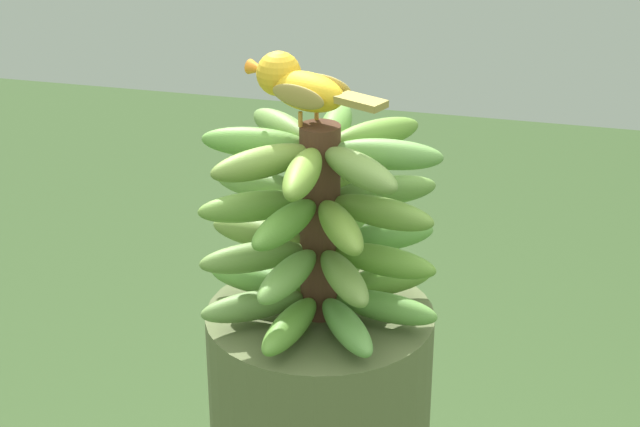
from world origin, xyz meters
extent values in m
cylinder|color=#4C2D1E|center=(0.00, 0.00, 1.28)|extent=(0.05, 0.05, 0.24)
ellipsoid|color=olive|center=(-0.07, -0.05, 1.19)|extent=(0.12, 0.10, 0.03)
ellipsoid|color=#5D8F39|center=(-0.01, -0.08, 1.19)|extent=(0.06, 0.13, 0.03)
ellipsoid|color=olive|center=(0.05, -0.07, 1.19)|extent=(0.10, 0.12, 0.03)
ellipsoid|color=#629D3F|center=(0.08, -0.01, 1.19)|extent=(0.13, 0.06, 0.03)
ellipsoid|color=#6A9046|center=(0.07, 0.05, 1.19)|extent=(0.12, 0.10, 0.03)
ellipsoid|color=#5D9134|center=(0.01, 0.08, 1.19)|extent=(0.06, 0.13, 0.03)
ellipsoid|color=#5F9444|center=(-0.05, 0.07, 1.19)|extent=(0.10, 0.12, 0.03)
ellipsoid|color=#649A42|center=(-0.08, 0.01, 1.19)|extent=(0.13, 0.06, 0.03)
ellipsoid|color=olive|center=(-0.04, 0.07, 1.25)|extent=(0.10, 0.13, 0.03)
ellipsoid|color=olive|center=(-0.08, 0.02, 1.25)|extent=(0.13, 0.06, 0.03)
ellipsoid|color=#629D42|center=(-0.07, -0.04, 1.25)|extent=(0.13, 0.10, 0.03)
ellipsoid|color=#609037|center=(-0.02, -0.08, 1.25)|extent=(0.06, 0.13, 0.03)
ellipsoid|color=#629443|center=(0.04, -0.07, 1.25)|extent=(0.10, 0.13, 0.03)
ellipsoid|color=olive|center=(0.08, -0.02, 1.25)|extent=(0.13, 0.06, 0.03)
ellipsoid|color=olive|center=(0.07, 0.04, 1.25)|extent=(0.13, 0.10, 0.03)
ellipsoid|color=#6A9A46|center=(0.02, 0.08, 1.25)|extent=(0.06, 0.13, 0.03)
ellipsoid|color=olive|center=(0.04, -0.07, 1.31)|extent=(0.09, 0.13, 0.03)
ellipsoid|color=#6B9345|center=(0.08, -0.02, 1.31)|extent=(0.13, 0.07, 0.03)
ellipsoid|color=olive|center=(0.07, 0.04, 1.31)|extent=(0.13, 0.09, 0.03)
ellipsoid|color=#5C9234|center=(0.02, 0.08, 1.31)|extent=(0.07, 0.13, 0.03)
ellipsoid|color=olive|center=(-0.04, 0.07, 1.31)|extent=(0.09, 0.13, 0.03)
ellipsoid|color=olive|center=(-0.08, 0.02, 1.31)|extent=(0.13, 0.07, 0.03)
ellipsoid|color=olive|center=(-0.07, -0.04, 1.31)|extent=(0.13, 0.09, 0.03)
ellipsoid|color=olive|center=(-0.02, -0.08, 1.31)|extent=(0.07, 0.13, 0.03)
ellipsoid|color=olive|center=(-0.05, -0.06, 1.38)|extent=(0.11, 0.12, 0.03)
ellipsoid|color=#5E913C|center=(0.00, -0.08, 1.38)|extent=(0.04, 0.13, 0.03)
ellipsoid|color=olive|center=(0.06, -0.05, 1.38)|extent=(0.12, 0.11, 0.03)
ellipsoid|color=#619A3D|center=(0.08, 0.00, 1.38)|extent=(0.13, 0.04, 0.03)
ellipsoid|color=olive|center=(0.05, 0.06, 1.38)|extent=(0.11, 0.12, 0.03)
ellipsoid|color=olive|center=(0.00, 0.08, 1.38)|extent=(0.04, 0.13, 0.03)
ellipsoid|color=olive|center=(-0.06, 0.05, 1.38)|extent=(0.12, 0.11, 0.03)
ellipsoid|color=#659846|center=(-0.08, 0.00, 1.38)|extent=(0.13, 0.04, 0.03)
cone|color=brown|center=(0.04, -0.02, 1.27)|extent=(0.04, 0.04, 0.06)
cylinder|color=#C68933|center=(0.01, -0.02, 1.41)|extent=(0.01, 0.00, 0.02)
cylinder|color=#C68933|center=(0.02, 0.01, 1.41)|extent=(0.00, 0.01, 0.02)
ellipsoid|color=gold|center=(0.01, 0.00, 1.44)|extent=(0.11, 0.08, 0.04)
ellipsoid|color=olive|center=(0.00, -0.02, 1.44)|extent=(0.07, 0.04, 0.03)
ellipsoid|color=olive|center=(0.02, 0.02, 1.44)|extent=(0.07, 0.04, 0.03)
cube|color=olive|center=(-0.05, 0.03, 1.45)|extent=(0.06, 0.05, 0.01)
sphere|color=gold|center=(0.05, -0.02, 1.45)|extent=(0.05, 0.05, 0.05)
sphere|color=black|center=(0.07, -0.01, 1.46)|extent=(0.01, 0.01, 0.01)
cone|color=orange|center=(0.08, -0.04, 1.45)|extent=(0.03, 0.03, 0.02)
camera|label=1|loc=(-0.28, 1.12, 1.83)|focal=61.43mm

